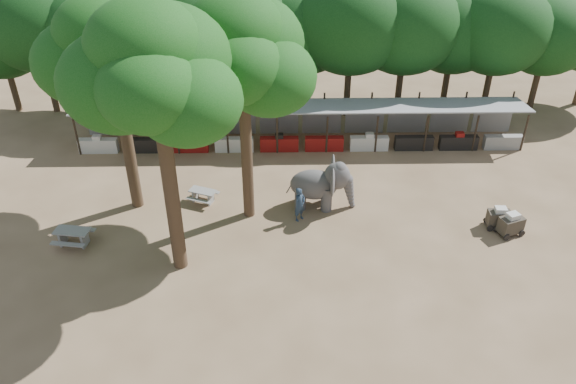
{
  "coord_description": "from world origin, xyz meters",
  "views": [
    {
      "loc": [
        -1.42,
        -18.0,
        16.86
      ],
      "look_at": [
        -1.0,
        5.0,
        2.0
      ],
      "focal_mm": 35.0,
      "sensor_mm": 36.0,
      "label": 1
    }
  ],
  "objects_px": {
    "cart_back": "(511,224)",
    "picnic_table_far": "(203,194)",
    "elephant": "(322,184)",
    "yard_tree_center": "(153,73)",
    "cart_front": "(499,218)",
    "yard_tree_back": "(239,54)",
    "yard_tree_left": "(110,55)",
    "handler": "(300,204)",
    "picnic_table_near": "(73,235)"
  },
  "relations": [
    {
      "from": "elephant",
      "to": "yard_tree_center",
      "type": "bearing_deg",
      "value": -141.47
    },
    {
      "from": "handler",
      "to": "cart_back",
      "type": "xyz_separation_m",
      "value": [
        10.34,
        -1.44,
        -0.32
      ]
    },
    {
      "from": "picnic_table_far",
      "to": "handler",
      "type": "bearing_deg",
      "value": 3.12
    },
    {
      "from": "yard_tree_left",
      "to": "yard_tree_back",
      "type": "bearing_deg",
      "value": -9.46
    },
    {
      "from": "yard_tree_back",
      "to": "picnic_table_far",
      "type": "bearing_deg",
      "value": 156.33
    },
    {
      "from": "yard_tree_center",
      "to": "cart_front",
      "type": "xyz_separation_m",
      "value": [
        15.68,
        2.45,
        -8.62
      ]
    },
    {
      "from": "yard_tree_center",
      "to": "handler",
      "type": "height_order",
      "value": "yard_tree_center"
    },
    {
      "from": "yard_tree_left",
      "to": "yard_tree_center",
      "type": "bearing_deg",
      "value": -59.04
    },
    {
      "from": "elephant",
      "to": "picnic_table_near",
      "type": "distance_m",
      "value": 12.55
    },
    {
      "from": "picnic_table_far",
      "to": "cart_back",
      "type": "distance_m",
      "value": 15.79
    },
    {
      "from": "picnic_table_near",
      "to": "picnic_table_far",
      "type": "xyz_separation_m",
      "value": [
        5.82,
        3.61,
        -0.09
      ]
    },
    {
      "from": "elephant",
      "to": "cart_back",
      "type": "xyz_separation_m",
      "value": [
        9.14,
        -2.68,
        -0.74
      ]
    },
    {
      "from": "picnic_table_far",
      "to": "yard_tree_left",
      "type": "bearing_deg",
      "value": -157.39
    },
    {
      "from": "yard_tree_left",
      "to": "yard_tree_back",
      "type": "relative_size",
      "value": 0.97
    },
    {
      "from": "yard_tree_back",
      "to": "picnic_table_far",
      "type": "height_order",
      "value": "yard_tree_back"
    },
    {
      "from": "elephant",
      "to": "picnic_table_far",
      "type": "distance_m",
      "value": 6.4
    },
    {
      "from": "cart_front",
      "to": "cart_back",
      "type": "distance_m",
      "value": 0.71
    },
    {
      "from": "picnic_table_near",
      "to": "yard_tree_left",
      "type": "bearing_deg",
      "value": 66.85
    },
    {
      "from": "elephant",
      "to": "handler",
      "type": "distance_m",
      "value": 1.77
    },
    {
      "from": "elephant",
      "to": "cart_front",
      "type": "bearing_deg",
      "value": -8.15
    },
    {
      "from": "handler",
      "to": "cart_front",
      "type": "relative_size",
      "value": 1.47
    },
    {
      "from": "elephant",
      "to": "handler",
      "type": "bearing_deg",
      "value": -128.83
    },
    {
      "from": "yard_tree_back",
      "to": "handler",
      "type": "height_order",
      "value": "yard_tree_back"
    },
    {
      "from": "picnic_table_far",
      "to": "cart_front",
      "type": "relative_size",
      "value": 1.42
    },
    {
      "from": "elephant",
      "to": "yard_tree_left",
      "type": "bearing_deg",
      "value": -177.34
    },
    {
      "from": "yard_tree_center",
      "to": "picnic_table_near",
      "type": "bearing_deg",
      "value": 164.54
    },
    {
      "from": "yard_tree_left",
      "to": "elephant",
      "type": "xyz_separation_m",
      "value": [
        9.93,
        -0.46,
        -6.86
      ]
    },
    {
      "from": "cart_back",
      "to": "picnic_table_far",
      "type": "bearing_deg",
      "value": 148.09
    },
    {
      "from": "handler",
      "to": "picnic_table_far",
      "type": "distance_m",
      "value": 5.43
    },
    {
      "from": "cart_back",
      "to": "yard_tree_center",
      "type": "bearing_deg",
      "value": 166.33
    },
    {
      "from": "yard_tree_center",
      "to": "elephant",
      "type": "distance_m",
      "value": 11.43
    },
    {
      "from": "elephant",
      "to": "picnic_table_far",
      "type": "xyz_separation_m",
      "value": [
        -6.32,
        0.51,
        -0.88
      ]
    },
    {
      "from": "yard_tree_back",
      "to": "yard_tree_left",
      "type": "bearing_deg",
      "value": 170.54
    },
    {
      "from": "cart_front",
      "to": "elephant",
      "type": "bearing_deg",
      "value": 170.1
    },
    {
      "from": "picnic_table_far",
      "to": "cart_back",
      "type": "bearing_deg",
      "value": 10.23
    },
    {
      "from": "yard_tree_back",
      "to": "cart_back",
      "type": "xyz_separation_m",
      "value": [
        13.08,
        -2.14,
        -7.93
      ]
    },
    {
      "from": "picnic_table_far",
      "to": "cart_front",
      "type": "bearing_deg",
      "value": 12.08
    },
    {
      "from": "yard_tree_left",
      "to": "yard_tree_back",
      "type": "distance_m",
      "value": 6.09
    },
    {
      "from": "elephant",
      "to": "picnic_table_near",
      "type": "relative_size",
      "value": 1.89
    },
    {
      "from": "yard_tree_back",
      "to": "picnic_table_near",
      "type": "bearing_deg",
      "value": -162.67
    },
    {
      "from": "yard_tree_center",
      "to": "yard_tree_left",
      "type": "bearing_deg",
      "value": 120.96
    },
    {
      "from": "yard_tree_left",
      "to": "handler",
      "type": "xyz_separation_m",
      "value": [
        8.74,
        -1.69,
        -7.28
      ]
    },
    {
      "from": "yard_tree_back",
      "to": "cart_back",
      "type": "relative_size",
      "value": 7.73
    },
    {
      "from": "handler",
      "to": "picnic_table_near",
      "type": "relative_size",
      "value": 0.98
    },
    {
      "from": "handler",
      "to": "cart_back",
      "type": "relative_size",
      "value": 1.26
    },
    {
      "from": "yard_tree_center",
      "to": "cart_front",
      "type": "relative_size",
      "value": 9.57
    },
    {
      "from": "picnic_table_near",
      "to": "cart_front",
      "type": "xyz_separation_m",
      "value": [
        20.88,
        1.01,
        0.04
      ]
    },
    {
      "from": "yard_tree_center",
      "to": "elephant",
      "type": "relative_size",
      "value": 3.39
    },
    {
      "from": "elephant",
      "to": "picnic_table_far",
      "type": "bearing_deg",
      "value": -179.27
    },
    {
      "from": "handler",
      "to": "cart_front",
      "type": "xyz_separation_m",
      "value": [
        9.94,
        -0.86,
        -0.34
      ]
    }
  ]
}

